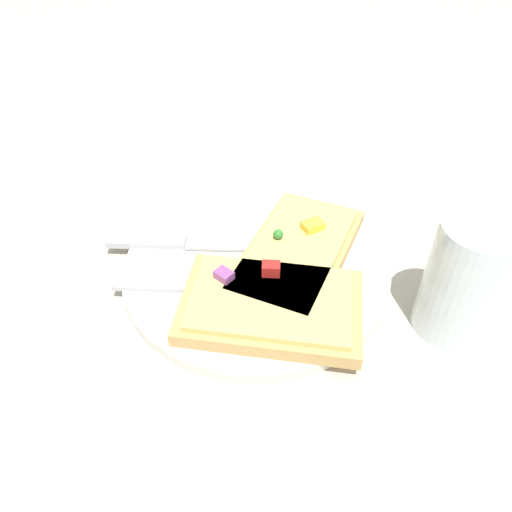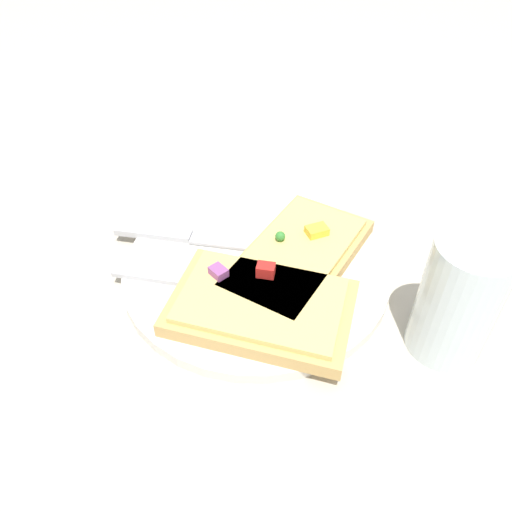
{
  "view_description": "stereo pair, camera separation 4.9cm",
  "coord_description": "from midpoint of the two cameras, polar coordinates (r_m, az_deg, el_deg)",
  "views": [
    {
      "loc": [
        0.35,
        -0.07,
        0.35
      ],
      "look_at": [
        0.0,
        0.0,
        0.02
      ],
      "focal_mm": 35.0,
      "sensor_mm": 36.0,
      "label": 1
    },
    {
      "loc": [
        0.36,
        -0.03,
        0.35
      ],
      "look_at": [
        0.0,
        0.0,
        0.02
      ],
      "focal_mm": 35.0,
      "sensor_mm": 36.0,
      "label": 2
    }
  ],
  "objects": [
    {
      "name": "plate",
      "position": [
        0.5,
        2.8,
        -1.49
      ],
      "size": [
        0.26,
        0.26,
        0.01
      ],
      "color": "silver",
      "rests_on": "ground"
    },
    {
      "name": "pizza_slice_main",
      "position": [
        0.49,
        7.39,
        -0.36
      ],
      "size": [
        0.2,
        0.18,
        0.03
      ],
      "rotation": [
        0.0,
        0.0,
        5.66
      ],
      "color": "tan",
      "rests_on": "plate"
    },
    {
      "name": "crumb_scatter",
      "position": [
        0.46,
        0.97,
        -4.42
      ],
      "size": [
        0.12,
        0.1,
        0.01
      ],
      "color": "tan",
      "rests_on": "plate"
    },
    {
      "name": "ground_plane",
      "position": [
        0.5,
        2.78,
        -1.98
      ],
      "size": [
        4.0,
        4.0,
        0.0
      ],
      "primitive_type": "plane",
      "color": "#BCB29E"
    },
    {
      "name": "drinking_glass",
      "position": [
        0.44,
        25.15,
        -4.68
      ],
      "size": [
        0.06,
        0.06,
        0.11
      ],
      "color": "silver",
      "rests_on": "ground"
    },
    {
      "name": "fork",
      "position": [
        0.47,
        0.92,
        -3.85
      ],
      "size": [
        0.08,
        0.22,
        0.01
      ],
      "rotation": [
        0.0,
        0.0,
        7.59
      ],
      "color": "#B7B7BC",
      "rests_on": "plate"
    },
    {
      "name": "pizza_slice_corner",
      "position": [
        0.44,
        4.3,
        -5.78
      ],
      "size": [
        0.15,
        0.19,
        0.03
      ],
      "rotation": [
        0.0,
        0.0,
        4.35
      ],
      "color": "tan",
      "rests_on": "plate"
    },
    {
      "name": "knife",
      "position": [
        0.52,
        -3.88,
        1.96
      ],
      "size": [
        0.07,
        0.21,
        0.01
      ],
      "rotation": [
        0.0,
        0.0,
        7.61
      ],
      "color": "#B7B7BC",
      "rests_on": "plate"
    }
  ]
}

